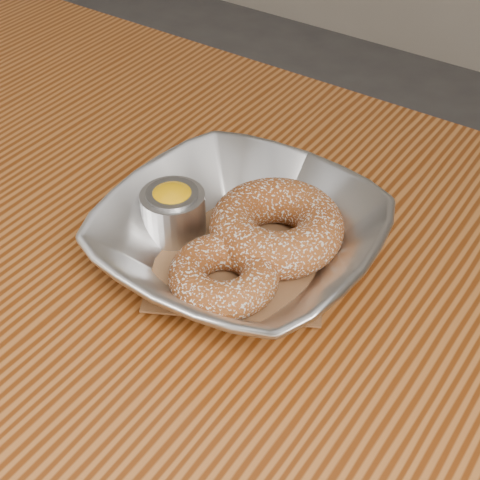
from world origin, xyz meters
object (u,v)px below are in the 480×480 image
Objects in this scene: table at (125,351)px; serving_bowl at (240,241)px; donut_front at (224,275)px; donut_back at (277,227)px; ramekin at (173,210)px.

serving_bowl reaches higher than table.
serving_bowl reaches higher than donut_front.
table is 0.19m from donut_back.
ramekin reaches higher than donut_front.
ramekin is (0.01, 0.07, 0.13)m from table.
table is 0.17m from serving_bowl.
ramekin is (-0.07, -0.00, 0.00)m from serving_bowl.
donut_back is 1.29× the size of donut_front.
donut_back is at bearing 85.75° from donut_front.
serving_bowl is at bearing 105.82° from donut_front.
donut_back is 0.07m from donut_front.
serving_bowl is 2.56× the size of donut_front.
serving_bowl is 4.04× the size of ramekin.
donut_front is at bearing -24.67° from ramekin.
table is 5.20× the size of serving_bowl.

